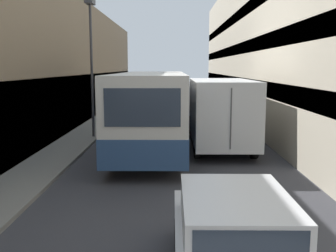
# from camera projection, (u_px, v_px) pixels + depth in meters

# --- Properties ---
(ground_plane) EXTENTS (150.00, 150.00, 0.00)m
(ground_plane) POSITION_uv_depth(u_px,v_px,m) (173.00, 150.00, 16.05)
(ground_plane) COLOR #38383D
(sidewalk_left) EXTENTS (1.71, 60.00, 0.12)m
(sidewalk_left) POSITION_uv_depth(u_px,v_px,m) (67.00, 148.00, 16.10)
(sidewalk_left) COLOR gray
(sidewalk_left) RESTS_ON ground_plane
(building_left_shopfront) EXTENTS (2.40, 60.00, 7.30)m
(building_left_shopfront) POSITION_uv_depth(u_px,v_px,m) (15.00, 68.00, 15.64)
(building_left_shopfront) COLOR #847056
(building_left_shopfront) RESTS_ON ground_plane
(building_right_apartment) EXTENTS (2.40, 60.00, 9.51)m
(building_right_apartment) POSITION_uv_depth(u_px,v_px,m) (308.00, 31.00, 15.29)
(building_right_apartment) COLOR #A89E89
(building_right_apartment) RESTS_ON ground_plane
(car_hatchback) EXTENTS (1.83, 4.22, 1.46)m
(car_hatchback) POSITION_uv_depth(u_px,v_px,m) (236.00, 243.00, 5.88)
(car_hatchback) COLOR silver
(car_hatchback) RESTS_ON ground_plane
(bus) EXTENTS (2.64, 10.99, 3.11)m
(bus) POSITION_uv_depth(u_px,v_px,m) (153.00, 108.00, 16.38)
(bus) COLOR silver
(bus) RESTS_ON ground_plane
(box_truck) EXTENTS (2.32, 7.25, 2.84)m
(box_truck) POSITION_uv_depth(u_px,v_px,m) (219.00, 110.00, 16.61)
(box_truck) COLOR silver
(box_truck) RESTS_ON ground_plane
(street_lamp) EXTENTS (0.36, 0.80, 6.27)m
(street_lamp) POSITION_uv_depth(u_px,v_px,m) (91.00, 41.00, 17.86)
(street_lamp) COLOR #38383D
(street_lamp) RESTS_ON sidewalk_left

